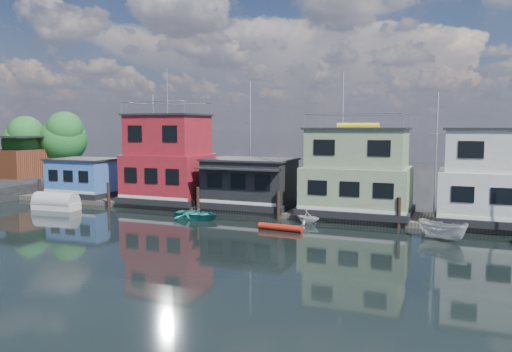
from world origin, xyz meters
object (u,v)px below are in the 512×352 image
at_px(houseboat_dark, 250,183).
at_px(motorboat, 443,230).
at_px(houseboat_white, 500,178).
at_px(red_kayak, 280,227).
at_px(dinghy_white, 308,217).
at_px(dinghy_teal, 197,214).
at_px(houseboat_blue, 85,177).
at_px(houseboat_red, 168,160).
at_px(houseboat_green, 357,173).
at_px(tarp_runabout, 56,203).

relative_size(houseboat_dark, motorboat, 2.21).
relative_size(houseboat_white, red_kayak, 2.64).
relative_size(dinghy_white, motorboat, 0.57).
height_order(houseboat_dark, motorboat, houseboat_dark).
bearing_deg(motorboat, dinghy_white, 106.09).
height_order(houseboat_white, dinghy_teal, houseboat_white).
bearing_deg(houseboat_blue, motorboat, -9.68).
bearing_deg(houseboat_blue, houseboat_white, 0.00).
distance_m(houseboat_red, dinghy_white, 14.97).
relative_size(houseboat_green, motorboat, 2.50).
bearing_deg(tarp_runabout, houseboat_dark, 15.99).
height_order(red_kayak, motorboat, motorboat).
bearing_deg(houseboat_dark, tarp_runabout, -160.05).
distance_m(houseboat_red, houseboat_white, 27.01).
height_order(dinghy_teal, tarp_runabout, tarp_runabout).
bearing_deg(houseboat_green, dinghy_teal, -155.99).
bearing_deg(houseboat_red, dinghy_teal, -41.87).
distance_m(houseboat_red, dinghy_teal, 8.44).
distance_m(houseboat_green, dinghy_teal, 12.83).
bearing_deg(houseboat_red, motorboat, -13.47).
bearing_deg(tarp_runabout, houseboat_green, 9.09).
distance_m(houseboat_dark, houseboat_green, 9.07).
bearing_deg(tarp_runabout, dinghy_teal, -1.08).
xyz_separation_m(houseboat_dark, tarp_runabout, (-15.74, -5.71, -1.81)).
bearing_deg(houseboat_red, houseboat_blue, -180.00).
xyz_separation_m(houseboat_red, houseboat_dark, (8.00, -0.02, -1.69)).
height_order(houseboat_green, dinghy_white, houseboat_green).
xyz_separation_m(houseboat_dark, motorboat, (15.48, -5.60, -1.77)).
distance_m(houseboat_dark, houseboat_white, 19.03).
distance_m(houseboat_red, tarp_runabout, 10.24).
bearing_deg(houseboat_dark, houseboat_red, 179.86).
relative_size(houseboat_dark, tarp_runabout, 1.80).
height_order(houseboat_blue, dinghy_white, houseboat_blue).
xyz_separation_m(dinghy_white, tarp_runabout, (-21.82, -2.17, 0.10)).
relative_size(red_kayak, motorboat, 0.95).
relative_size(houseboat_red, houseboat_dark, 1.60).
xyz_separation_m(red_kayak, tarp_runabout, (-20.79, 1.01, 0.37)).
distance_m(houseboat_white, tarp_runabout, 35.33).
bearing_deg(houseboat_red, tarp_runabout, -143.47).
xyz_separation_m(houseboat_green, dinghy_white, (-2.92, -3.56, -3.04)).
xyz_separation_m(houseboat_blue, houseboat_white, (36.50, 0.00, 1.33)).
xyz_separation_m(houseboat_green, motorboat, (6.48, -5.62, -2.90)).
bearing_deg(houseboat_dark, red_kayak, -53.08).
xyz_separation_m(houseboat_red, red_kayak, (13.05, -6.74, -3.87)).
bearing_deg(dinghy_teal, houseboat_blue, 74.55).
bearing_deg(red_kayak, houseboat_green, 64.20).
bearing_deg(houseboat_white, houseboat_red, -180.00).
relative_size(houseboat_dark, dinghy_teal, 2.01).
xyz_separation_m(dinghy_teal, motorboat, (17.83, -0.56, 0.27)).
distance_m(houseboat_red, motorboat, 24.39).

